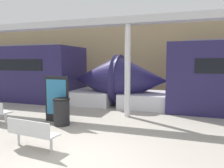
# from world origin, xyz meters

# --- Properties ---
(ground_plane) EXTENTS (60.00, 60.00, 0.00)m
(ground_plane) POSITION_xyz_m (0.00, 0.00, 0.00)
(ground_plane) COLOR #A8A093
(station_wall) EXTENTS (56.00, 0.20, 5.00)m
(station_wall) POSITION_xyz_m (0.00, 10.32, 2.50)
(station_wall) COLOR tan
(station_wall) RESTS_ON ground_plane
(bench_near) EXTENTS (1.45, 0.59, 0.79)m
(bench_near) POSITION_xyz_m (-1.44, 0.18, 0.47)
(bench_near) COLOR silver
(bench_near) RESTS_ON ground_plane
(trash_bin) EXTENTS (0.60, 0.60, 0.96)m
(trash_bin) POSITION_xyz_m (-1.88, 2.32, 0.49)
(trash_bin) COLOR black
(trash_bin) RESTS_ON ground_plane
(poster_board) EXTENTS (0.98, 0.07, 1.73)m
(poster_board) POSITION_xyz_m (-2.26, 2.62, 0.87)
(poster_board) COLOR black
(poster_board) RESTS_ON ground_plane
(support_column_near) EXTENTS (0.24, 0.24, 3.74)m
(support_column_near) POSITION_xyz_m (0.02, 4.28, 1.87)
(support_column_near) COLOR silver
(support_column_near) RESTS_ON ground_plane
(canopy_beam) EXTENTS (28.00, 0.60, 0.28)m
(canopy_beam) POSITION_xyz_m (0.02, 4.28, 3.88)
(canopy_beam) COLOR #B7B7BC
(canopy_beam) RESTS_ON support_column_near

